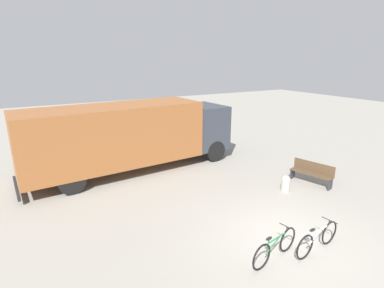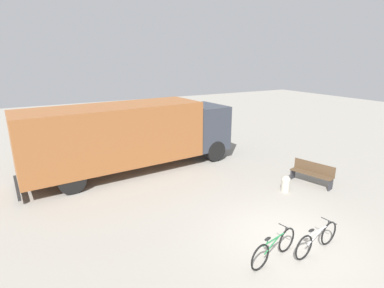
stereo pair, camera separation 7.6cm
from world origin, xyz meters
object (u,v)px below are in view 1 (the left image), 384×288
park_bench (312,172)px  bicycle_near (275,247)px  bollard_near_bench (286,183)px  delivery_truck (131,134)px  bicycle_middle (318,239)px

park_bench → bicycle_near: size_ratio=0.98×
park_bench → bicycle_near: 5.49m
bollard_near_bench → delivery_truck: bearing=131.4°
park_bench → bicycle_middle: size_ratio=0.97×
bicycle_near → bollard_near_bench: bearing=29.4°
bollard_near_bench → bicycle_middle: bearing=-123.7°
delivery_truck → bicycle_middle: bearing=-78.1°
bicycle_middle → bollard_near_bench: 3.69m
bicycle_near → park_bench: bearing=19.6°
park_bench → bollard_near_bench: bearing=76.1°
bicycle_middle → park_bench: bearing=35.0°
delivery_truck → bollard_near_bench: size_ratio=15.27×
bicycle_near → bollard_near_bench: bicycle_near is taller
bicycle_near → bollard_near_bench: (3.26, 2.79, -0.03)m
park_bench → bollard_near_bench: (-1.46, -0.02, -0.14)m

